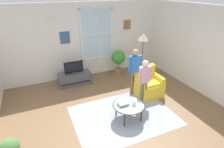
{
  "coord_description": "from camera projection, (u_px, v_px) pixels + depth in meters",
  "views": [
    {
      "loc": [
        -1.76,
        -3.25,
        3.06
      ],
      "look_at": [
        0.1,
        0.91,
        0.91
      ],
      "focal_mm": 29.63,
      "sensor_mm": 36.0,
      "label": 1
    }
  ],
  "objects": [
    {
      "name": "ground_plane",
      "position": [
        123.0,
        122.0,
        4.64
      ],
      "size": [
        6.34,
        6.64,
        0.02
      ],
      "primitive_type": "cube",
      "color": "brown"
    },
    {
      "name": "back_wall",
      "position": [
        85.0,
        40.0,
        6.62
      ],
      "size": [
        5.74,
        0.17,
        2.64
      ],
      "color": "silver",
      "rests_on": "ground_plane"
    },
    {
      "name": "side_wall_right",
      "position": [
        218.0,
        56.0,
        5.15
      ],
      "size": [
        0.12,
        6.04,
        2.64
      ],
      "color": "silver",
      "rests_on": "ground_plane"
    },
    {
      "name": "area_rug",
      "position": [
        123.0,
        115.0,
        4.85
      ],
      "size": [
        2.59,
        1.95,
        0.01
      ],
      "primitive_type": "cube",
      "color": "#999EAD",
      "rests_on": "ground_plane"
    },
    {
      "name": "tv_stand",
      "position": [
        75.0,
        79.0,
        6.34
      ],
      "size": [
        1.07,
        0.45,
        0.42
      ],
      "color": "#4C4C51",
      "rests_on": "ground_plane"
    },
    {
      "name": "television",
      "position": [
        74.0,
        67.0,
        6.16
      ],
      "size": [
        0.63,
        0.08,
        0.41
      ],
      "color": "#4C4C4C",
      "rests_on": "tv_stand"
    },
    {
      "name": "armchair",
      "position": [
        147.0,
        85.0,
        5.69
      ],
      "size": [
        0.76,
        0.74,
        0.87
      ],
      "color": "yellow",
      "rests_on": "ground_plane"
    },
    {
      "name": "coffee_table",
      "position": [
        129.0,
        106.0,
        4.59
      ],
      "size": [
        0.8,
        0.8,
        0.42
      ],
      "color": "#99B2B7",
      "rests_on": "ground_plane"
    },
    {
      "name": "book_stack",
      "position": [
        123.0,
        104.0,
        4.56
      ],
      "size": [
        0.27,
        0.18,
        0.07
      ],
      "color": "#819CAE",
      "rests_on": "coffee_table"
    },
    {
      "name": "cup",
      "position": [
        134.0,
        103.0,
        4.55
      ],
      "size": [
        0.08,
        0.08,
        0.11
      ],
      "primitive_type": "cylinder",
      "color": "white",
      "rests_on": "coffee_table"
    },
    {
      "name": "remote_near_books",
      "position": [
        127.0,
        103.0,
        4.64
      ],
      "size": [
        0.06,
        0.14,
        0.02
      ],
      "primitive_type": "cube",
      "rotation": [
        0.0,
        0.0,
        -0.16
      ],
      "color": "black",
      "rests_on": "coffee_table"
    },
    {
      "name": "person_pink_shirt",
      "position": [
        145.0,
        77.0,
        5.06
      ],
      "size": [
        0.4,
        0.18,
        1.31
      ],
      "color": "#726656",
      "rests_on": "ground_plane"
    },
    {
      "name": "person_blue_shirt",
      "position": [
        135.0,
        67.0,
        5.5
      ],
      "size": [
        0.44,
        0.2,
        1.45
      ],
      "color": "#726656",
      "rests_on": "ground_plane"
    },
    {
      "name": "potted_plant_by_window",
      "position": [
        119.0,
        59.0,
        6.98
      ],
      "size": [
        0.51,
        0.51,
        0.92
      ],
      "color": "#9E6B4C",
      "rests_on": "ground_plane"
    },
    {
      "name": "floor_lamp",
      "position": [
        143.0,
        42.0,
        5.85
      ],
      "size": [
        0.32,
        0.32,
        1.75
      ],
      "color": "black",
      "rests_on": "ground_plane"
    }
  ]
}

